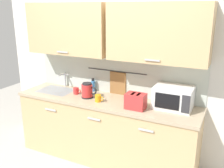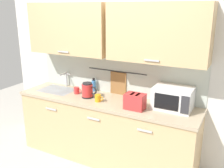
{
  "view_description": "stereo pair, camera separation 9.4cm",
  "coord_description": "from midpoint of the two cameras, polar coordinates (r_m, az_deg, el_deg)",
  "views": [
    {
      "loc": [
        1.5,
        -2.53,
        2.09
      ],
      "look_at": [
        0.09,
        0.33,
        1.12
      ],
      "focal_mm": 40.72,
      "sensor_mm": 36.0,
      "label": 1
    },
    {
      "loc": [
        1.58,
        -2.49,
        2.09
      ],
      "look_at": [
        0.09,
        0.33,
        1.12
      ],
      "focal_mm": 40.72,
      "sensor_mm": 36.0,
      "label": 2
    }
  ],
  "objects": [
    {
      "name": "counter_unit",
      "position": [
        3.6,
        -0.85,
        -10.07
      ],
      "size": [
        2.53,
        0.64,
        0.9
      ],
      "color": "tan",
      "rests_on": "ground"
    },
    {
      "name": "back_wall_assembly",
      "position": [
        3.46,
        1.1,
        7.43
      ],
      "size": [
        3.7,
        0.41,
        2.5
      ],
      "color": "silver",
      "rests_on": "ground"
    },
    {
      "name": "sink_faucet",
      "position": [
        4.0,
        -9.72,
        1.46
      ],
      "size": [
        0.09,
        0.17,
        0.22
      ],
      "color": "#B2B5BA",
      "rests_on": "counter_unit"
    },
    {
      "name": "microwave",
      "position": [
        3.17,
        14.38,
        -3.07
      ],
      "size": [
        0.46,
        0.35,
        0.27
      ],
      "color": "white",
      "rests_on": "counter_unit"
    },
    {
      "name": "electric_kettle",
      "position": [
        3.47,
        -4.72,
        -1.43
      ],
      "size": [
        0.23,
        0.16,
        0.21
      ],
      "color": "black",
      "rests_on": "counter_unit"
    },
    {
      "name": "dish_soap_bottle",
      "position": [
        3.74,
        -3.41,
        -0.3
      ],
      "size": [
        0.06,
        0.06,
        0.2
      ],
      "color": "#3F8CD8",
      "rests_on": "counter_unit"
    },
    {
      "name": "mug_near_sink",
      "position": [
        3.65,
        -7.17,
        -1.45
      ],
      "size": [
        0.12,
        0.08,
        0.09
      ],
      "color": "red",
      "rests_on": "counter_unit"
    },
    {
      "name": "toaster",
      "position": [
        3.09,
        6.03,
        -3.9
      ],
      "size": [
        0.26,
        0.17,
        0.19
      ],
      "color": "red",
      "rests_on": "counter_unit"
    },
    {
      "name": "mug_by_kettle",
      "position": [
        3.33,
        -2.33,
        -3.18
      ],
      "size": [
        0.12,
        0.08,
        0.09
      ],
      "color": "orange",
      "rests_on": "counter_unit"
    },
    {
      "name": "wooden_spoon",
      "position": [
        3.4,
        5.78,
        -3.54
      ],
      "size": [
        0.28,
        0.08,
        0.01
      ],
      "color": "#9E7042",
      "rests_on": "counter_unit"
    }
  ]
}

